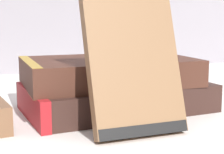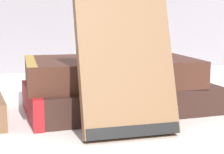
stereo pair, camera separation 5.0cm
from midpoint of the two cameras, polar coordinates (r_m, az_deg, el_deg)
The scene contains 5 objects.
ground_plane at distance 0.51m, azimuth 5.04°, elevation -5.20°, with size 3.00×3.00×0.00m, color silver.
book_flat_bottom at distance 0.51m, azimuth 3.21°, elevation -3.11°, with size 0.25×0.15×0.04m.
book_flat_top at distance 0.50m, azimuth 2.04°, elevation 0.87°, with size 0.23×0.14×0.04m.
book_leaning_front at distance 0.40m, azimuth 5.79°, elevation 0.96°, with size 0.10×0.06×0.15m.
pocket_watch at distance 0.49m, azimuth 9.06°, elevation 2.95°, with size 0.05×0.05×0.01m.
Camera 2 is at (-0.15, -0.47, 0.13)m, focal length 60.00 mm.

